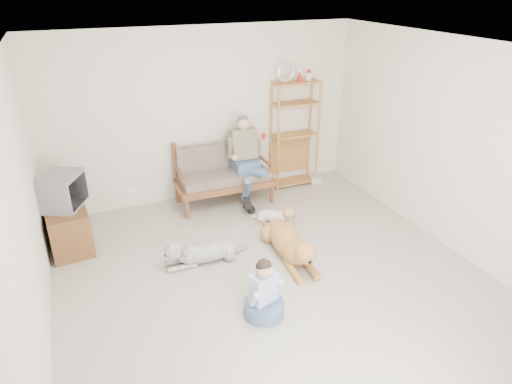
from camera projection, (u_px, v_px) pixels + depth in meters
name	position (u px, v px, depth m)	size (l,w,h in m)	color
floor	(277.00, 285.00, 5.44)	(5.50, 5.50, 0.00)	beige
ceiling	(283.00, 51.00, 4.28)	(5.50, 5.50, 0.00)	white
wall_back	(204.00, 116.00, 7.15)	(5.00, 5.00, 0.00)	beige
wall_front	(489.00, 365.00, 2.57)	(5.00, 5.00, 0.00)	beige
wall_left	(22.00, 227.00, 3.99)	(5.50, 5.50, 0.00)	beige
wall_right	(459.00, 150.00, 5.74)	(5.50, 5.50, 0.00)	beige
loveseat	(223.00, 173.00, 7.27)	(1.51, 0.73, 0.95)	brown
man	(247.00, 166.00, 7.12)	(0.53, 0.76, 1.23)	#475E83
etagere	(294.00, 133.00, 7.69)	(0.80, 0.35, 2.10)	#BE783B
book_stack	(316.00, 180.00, 8.08)	(0.19, 0.14, 0.12)	beige
tv_stand	(67.00, 227.00, 6.09)	(0.58, 0.94, 0.60)	brown
crt_tv	(63.00, 191.00, 5.88)	(0.63, 0.68, 0.45)	slate
wall_outlet	(131.00, 189.00, 7.15)	(0.12, 0.02, 0.08)	white
golden_retriever	(291.00, 244.00, 5.90)	(0.46, 1.56, 0.47)	#AC843B
shaggy_dog	(201.00, 253.00, 5.81)	(1.20, 0.28, 0.35)	white
terrier	(277.00, 216.00, 6.77)	(0.56, 0.53, 0.26)	white
child	(264.00, 295.00, 4.87)	(0.44, 0.44, 0.70)	#475E83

